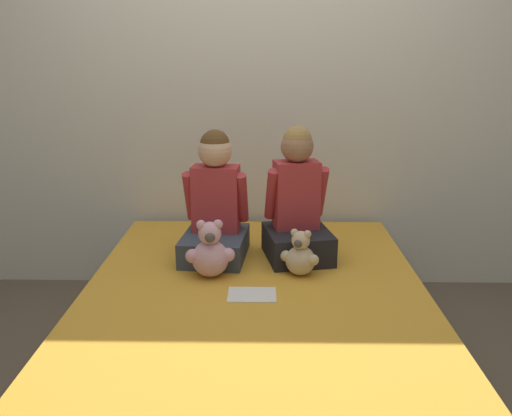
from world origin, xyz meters
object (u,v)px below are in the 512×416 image
at_px(child_on_right, 297,207).
at_px(sign_card, 252,294).
at_px(teddy_bear_held_by_left_child, 210,253).
at_px(child_on_left, 215,208).
at_px(bed, 255,327).
at_px(teddy_bear_held_by_right_child, 300,256).

bearing_deg(child_on_right, sign_card, -125.62).
bearing_deg(teddy_bear_held_by_left_child, child_on_left, 82.85).
xyz_separation_m(bed, child_on_left, (-0.21, 0.36, 0.47)).
xyz_separation_m(bed, teddy_bear_held_by_right_child, (0.21, 0.12, 0.31)).
distance_m(teddy_bear_held_by_right_child, sign_card, 0.33).
bearing_deg(bed, child_on_left, 119.80).
distance_m(child_on_right, sign_card, 0.58).
distance_m(bed, sign_card, 0.25).
bearing_deg(sign_card, child_on_right, 65.24).
bearing_deg(teddy_bear_held_by_right_child, bed, -129.77).
height_order(child_on_left, teddy_bear_held_by_right_child, child_on_left).
relative_size(child_on_right, teddy_bear_held_by_left_child, 2.43).
bearing_deg(sign_card, bed, 84.22).
relative_size(child_on_right, teddy_bear_held_by_right_child, 2.99).
bearing_deg(teddy_bear_held_by_left_child, child_on_right, 25.91).
height_order(teddy_bear_held_by_left_child, teddy_bear_held_by_right_child, teddy_bear_held_by_left_child).
distance_m(bed, teddy_bear_held_by_right_child, 0.39).
height_order(bed, child_on_right, child_on_right).
distance_m(child_on_left, sign_card, 0.58).
xyz_separation_m(child_on_right, teddy_bear_held_by_left_child, (-0.42, -0.27, -0.15)).
bearing_deg(bed, teddy_bear_held_by_left_child, 156.21).
bearing_deg(teddy_bear_held_by_right_child, child_on_right, 112.75).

